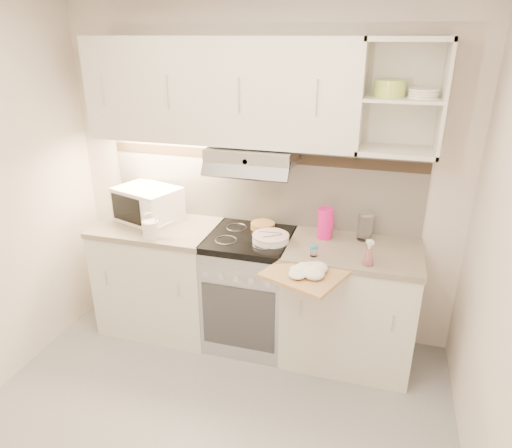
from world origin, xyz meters
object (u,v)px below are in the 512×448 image
microwave (148,204)px  glass_jar (365,226)px  watering_can (152,228)px  cutting_board (305,274)px  electric_range (250,289)px  spray_bottle (369,254)px  pink_pitcher (325,223)px  plate_stack (271,238)px

microwave → glass_jar: microwave is taller
watering_can → cutting_board: bearing=-31.3°
electric_range → spray_bottle: bearing=-14.4°
watering_can → cutting_board: (1.16, -0.18, -0.10)m
electric_range → spray_bottle: 1.03m
electric_range → pink_pitcher: pink_pitcher is taller
plate_stack → glass_jar: (0.63, 0.21, 0.08)m
spray_bottle → microwave: bearing=145.7°
electric_range → watering_can: (-0.67, -0.22, 0.52)m
electric_range → watering_can: 0.87m
electric_range → plate_stack: bearing=-14.7°
microwave → plate_stack: 1.04m
electric_range → watering_can: watering_can is taller
cutting_board → glass_jar: bearing=82.1°
electric_range → cutting_board: size_ratio=2.00×
microwave → spray_bottle: microwave is taller
electric_range → watering_can: size_ratio=4.10×
microwave → electric_range: bearing=13.2°
cutting_board → pink_pitcher: bearing=106.5°
pink_pitcher → cutting_board: pink_pitcher is taller
electric_range → microwave: 1.04m
pink_pitcher → glass_jar: pink_pitcher is taller
plate_stack → spray_bottle: 0.71m
spray_bottle → cutting_board: bearing=-178.4°
plate_stack → pink_pitcher: bearing=24.8°
watering_can → pink_pitcher: pink_pitcher is taller
glass_jar → spray_bottle: (0.05, -0.39, -0.03)m
watering_can → plate_stack: (0.84, 0.17, -0.04)m
electric_range → pink_pitcher: (0.53, 0.12, 0.56)m
watering_can → spray_bottle: watering_can is taller
watering_can → pink_pitcher: (1.20, 0.34, 0.04)m
microwave → plate_stack: size_ratio=2.11×
watering_can → pink_pitcher: bearing=-6.5°
microwave → watering_can: size_ratio=2.52×
electric_range → cutting_board: electric_range is taller
spray_bottle → pink_pitcher: bearing=109.3°
glass_jar → cutting_board: (-0.32, -0.57, -0.13)m
pink_pitcher → spray_bottle: pink_pitcher is taller
cutting_board → microwave: bearing=-178.4°
microwave → plate_stack: bearing=11.6°
electric_range → glass_jar: (0.80, 0.17, 0.55)m
microwave → cutting_board: (1.34, -0.48, -0.16)m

